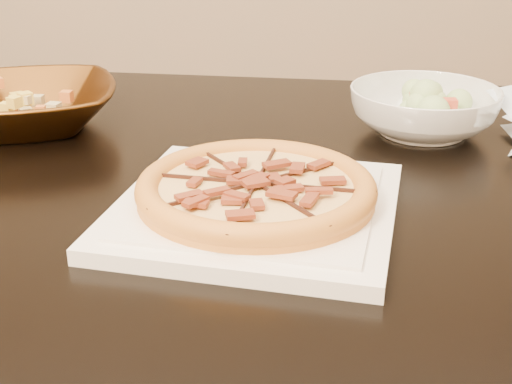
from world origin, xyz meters
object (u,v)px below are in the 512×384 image
Objects in this scene: dining_table at (185,231)px; plate at (256,208)px; pizza at (256,189)px; salad_bowl at (424,111)px; bronze_bowl at (27,107)px.

plate is (0.10, -0.14, 0.10)m from dining_table.
dining_table is 0.20m from plate.
dining_table is at bearing 124.50° from pizza.
salad_bowl is (0.25, 0.29, 0.00)m from pizza.
dining_table is 4.45× the size of plate.
bronze_bowl reaches higher than pizza.
salad_bowl is at bearing -1.90° from bronze_bowl.
bronze_bowl is at bearing 178.10° from salad_bowl.
pizza reaches higher than dining_table.
plate is at bearing -55.50° from dining_table.
pizza is 0.38m from salad_bowl.
bronze_bowl is 1.23× the size of salad_bowl.
dining_table is 7.40× the size of salad_bowl.
dining_table is 0.40m from salad_bowl.
bronze_bowl is at bearing 138.32° from pizza.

